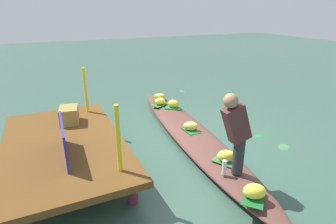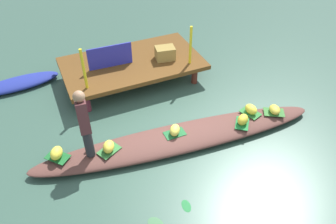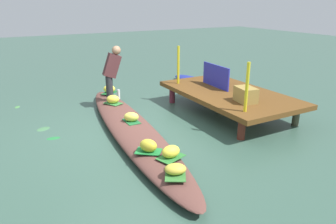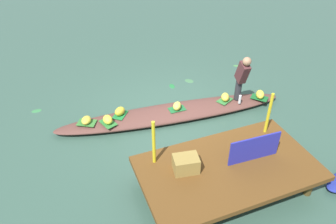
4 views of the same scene
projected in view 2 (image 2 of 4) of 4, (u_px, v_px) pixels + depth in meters
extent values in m
plane|color=#345345|center=(180.00, 142.00, 6.52)|extent=(40.00, 40.00, 0.00)
cube|color=brown|center=(132.00, 63.00, 7.89)|extent=(3.20, 1.80, 0.10)
cylinder|color=maroon|center=(87.00, 103.00, 7.14)|extent=(0.14, 0.14, 0.40)
cylinder|color=#5A271D|center=(195.00, 76.00, 7.94)|extent=(0.14, 0.14, 0.40)
cylinder|color=#483819|center=(73.00, 69.00, 8.15)|extent=(0.14, 0.14, 0.40)
cylinder|color=#484A37|center=(169.00, 48.00, 8.95)|extent=(0.14, 0.14, 0.40)
ellipsoid|color=brown|center=(180.00, 138.00, 6.45)|extent=(5.65, 1.37, 0.22)
ellipsoid|color=navy|center=(18.00, 84.00, 7.87)|extent=(1.92, 0.70, 0.19)
cube|color=#2C7431|center=(250.00, 113.00, 6.85)|extent=(0.38, 0.46, 0.01)
ellipsoid|color=yellow|center=(251.00, 109.00, 6.79)|extent=(0.22, 0.30, 0.18)
cube|color=#317336|center=(109.00, 150.00, 6.05)|extent=(0.47, 0.40, 0.01)
ellipsoid|color=yellow|center=(109.00, 147.00, 5.99)|extent=(0.30, 0.34, 0.19)
cube|color=#1E6331|center=(175.00, 133.00, 6.38)|extent=(0.40, 0.24, 0.01)
ellipsoid|color=#E6D84F|center=(175.00, 130.00, 6.32)|extent=(0.31, 0.34, 0.18)
cube|color=#1A612A|center=(58.00, 157.00, 5.93)|extent=(0.46, 0.47, 0.01)
ellipsoid|color=yellow|center=(56.00, 153.00, 5.86)|extent=(0.31, 0.35, 0.20)
cube|color=#357230|center=(274.00, 112.00, 6.86)|extent=(0.49, 0.44, 0.01)
ellipsoid|color=gold|center=(275.00, 109.00, 6.82)|extent=(0.31, 0.35, 0.14)
cube|color=#1D7633|center=(242.00, 123.00, 6.60)|extent=(0.44, 0.46, 0.01)
ellipsoid|color=gold|center=(243.00, 120.00, 6.54)|extent=(0.34, 0.32, 0.20)
cylinder|color=#28282D|center=(89.00, 143.00, 5.80)|extent=(0.16, 0.16, 0.55)
cube|color=#4B2628|center=(83.00, 117.00, 5.53)|extent=(0.22, 0.45, 0.58)
sphere|color=#9E7556|center=(79.00, 97.00, 5.40)|extent=(0.20, 0.20, 0.20)
cylinder|color=silver|center=(90.00, 142.00, 6.06)|extent=(0.07, 0.07, 0.22)
cube|color=#272BA0|center=(110.00, 56.00, 7.53)|extent=(1.00, 0.07, 0.52)
cylinder|color=yellow|center=(84.00, 69.00, 6.77)|extent=(0.06, 0.06, 0.91)
cylinder|color=yellow|center=(191.00, 45.00, 7.52)|extent=(0.06, 0.06, 0.91)
cube|color=olive|center=(165.00, 53.00, 7.86)|extent=(0.49, 0.39, 0.30)
ellipsoid|color=#237137|center=(186.00, 206.00, 5.42)|extent=(0.18, 0.26, 0.01)
ellipsoid|color=#3F7047|center=(156.00, 223.00, 5.18)|extent=(0.31, 0.34, 0.01)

